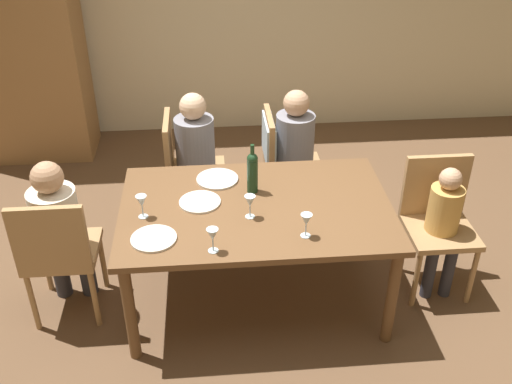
{
  "coord_description": "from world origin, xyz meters",
  "views": [
    {
      "loc": [
        -0.27,
        -3.06,
        2.74
      ],
      "look_at": [
        0.0,
        0.0,
        0.83
      ],
      "focal_mm": 41.38,
      "sensor_mm": 36.0,
      "label": 1
    }
  ],
  "objects_px": {
    "dinner_plate_host": "(217,179)",
    "wine_glass_near_left": "(306,221)",
    "chair_far_left": "(185,165)",
    "person_man_bearded": "(59,226)",
    "person_child_small": "(444,221)",
    "chair_far_right": "(279,154)",
    "chair_right_end": "(437,215)",
    "dinner_plate_guest_left": "(154,239)",
    "dining_table": "(256,216)",
    "wine_glass_centre": "(142,202)",
    "armoire_cabinet": "(17,42)",
    "wine_glass_near_right": "(250,202)",
    "wine_bottle_tall_green": "(252,171)",
    "person_woman_host": "(199,151)",
    "person_man_guest": "(298,147)",
    "dinner_plate_guest_right": "(200,202)",
    "chair_left_end": "(58,250)",
    "wine_glass_far": "(213,235)"
  },
  "relations": [
    {
      "from": "person_woman_host",
      "to": "wine_glass_near_left",
      "type": "height_order",
      "value": "person_woman_host"
    },
    {
      "from": "chair_far_right",
      "to": "chair_right_end",
      "type": "relative_size",
      "value": 1.0
    },
    {
      "from": "person_woman_host",
      "to": "person_man_guest",
      "type": "height_order",
      "value": "person_woman_host"
    },
    {
      "from": "dinner_plate_guest_left",
      "to": "dining_table",
      "type": "bearing_deg",
      "value": 26.21
    },
    {
      "from": "person_man_guest",
      "to": "wine_glass_near_left",
      "type": "xyz_separation_m",
      "value": [
        -0.15,
        -1.27,
        0.2
      ]
    },
    {
      "from": "person_man_guest",
      "to": "chair_far_left",
      "type": "bearing_deg",
      "value": -90.0
    },
    {
      "from": "chair_far_right",
      "to": "dinner_plate_host",
      "type": "distance_m",
      "value": 0.78
    },
    {
      "from": "dinner_plate_host",
      "to": "dinner_plate_guest_right",
      "type": "height_order",
      "value": "same"
    },
    {
      "from": "armoire_cabinet",
      "to": "person_child_small",
      "type": "height_order",
      "value": "armoire_cabinet"
    },
    {
      "from": "armoire_cabinet",
      "to": "dinner_plate_guest_left",
      "type": "bearing_deg",
      "value": -62.87
    },
    {
      "from": "chair_far_left",
      "to": "person_man_bearded",
      "type": "distance_m",
      "value": 1.18
    },
    {
      "from": "wine_glass_centre",
      "to": "wine_glass_near_right",
      "type": "distance_m",
      "value": 0.65
    },
    {
      "from": "armoire_cabinet",
      "to": "wine_bottle_tall_green",
      "type": "bearing_deg",
      "value": -47.64
    },
    {
      "from": "dinner_plate_guest_right",
      "to": "dinner_plate_host",
      "type": "bearing_deg",
      "value": 66.64
    },
    {
      "from": "chair_left_end",
      "to": "chair_far_right",
      "type": "relative_size",
      "value": 1.0
    },
    {
      "from": "armoire_cabinet",
      "to": "wine_glass_near_right",
      "type": "bearing_deg",
      "value": -51.87
    },
    {
      "from": "chair_far_left",
      "to": "dinner_plate_host",
      "type": "height_order",
      "value": "chair_far_left"
    },
    {
      "from": "chair_far_left",
      "to": "chair_far_right",
      "type": "bearing_deg",
      "value": 90.0
    },
    {
      "from": "chair_far_right",
      "to": "dinner_plate_guest_right",
      "type": "height_order",
      "value": "chair_far_right"
    },
    {
      "from": "chair_right_end",
      "to": "person_child_small",
      "type": "relative_size",
      "value": 0.98
    },
    {
      "from": "wine_bottle_tall_green",
      "to": "wine_glass_near_left",
      "type": "distance_m",
      "value": 0.58
    },
    {
      "from": "wine_glass_near_left",
      "to": "dinner_plate_guest_left",
      "type": "bearing_deg",
      "value": 177.31
    },
    {
      "from": "armoire_cabinet",
      "to": "person_man_guest",
      "type": "xyz_separation_m",
      "value": [
        2.35,
        -1.37,
        -0.45
      ]
    },
    {
      "from": "chair_left_end",
      "to": "wine_glass_far",
      "type": "bearing_deg",
      "value": -20.31
    },
    {
      "from": "person_man_bearded",
      "to": "person_child_small",
      "type": "xyz_separation_m",
      "value": [
        2.45,
        -0.05,
        -0.08
      ]
    },
    {
      "from": "wine_glass_far",
      "to": "wine_glass_near_left",
      "type": "bearing_deg",
      "value": 10.13
    },
    {
      "from": "chair_far_right",
      "to": "wine_glass_centre",
      "type": "distance_m",
      "value": 1.39
    },
    {
      "from": "chair_left_end",
      "to": "dinner_plate_guest_right",
      "type": "xyz_separation_m",
      "value": [
        0.88,
        0.15,
        0.21
      ]
    },
    {
      "from": "armoire_cabinet",
      "to": "chair_left_end",
      "type": "xyz_separation_m",
      "value": [
        0.72,
        -2.38,
        -0.56
      ]
    },
    {
      "from": "person_man_bearded",
      "to": "wine_glass_near_left",
      "type": "xyz_separation_m",
      "value": [
        1.48,
        -0.37,
        0.2
      ]
    },
    {
      "from": "dinner_plate_host",
      "to": "wine_glass_near_left",
      "type": "bearing_deg",
      "value": -54.35
    },
    {
      "from": "wine_glass_near_left",
      "to": "dinner_plate_host",
      "type": "bearing_deg",
      "value": 125.65
    },
    {
      "from": "chair_far_left",
      "to": "wine_bottle_tall_green",
      "type": "relative_size",
      "value": 2.73
    },
    {
      "from": "chair_far_left",
      "to": "chair_far_right",
      "type": "relative_size",
      "value": 1.0
    },
    {
      "from": "chair_far_left",
      "to": "wine_glass_far",
      "type": "bearing_deg",
      "value": 7.93
    },
    {
      "from": "person_woman_host",
      "to": "person_man_bearded",
      "type": "bearing_deg",
      "value": -43.98
    },
    {
      "from": "wine_bottle_tall_green",
      "to": "dinner_plate_host",
      "type": "bearing_deg",
      "value": 143.9
    },
    {
      "from": "wine_glass_centre",
      "to": "dinner_plate_guest_left",
      "type": "xyz_separation_m",
      "value": [
        0.08,
        -0.24,
        -0.1
      ]
    },
    {
      "from": "chair_far_left",
      "to": "person_man_bearded",
      "type": "height_order",
      "value": "person_man_bearded"
    },
    {
      "from": "armoire_cabinet",
      "to": "dinner_plate_guest_right",
      "type": "bearing_deg",
      "value": -54.46
    },
    {
      "from": "wine_bottle_tall_green",
      "to": "person_child_small",
      "type": "bearing_deg",
      "value": -9.08
    },
    {
      "from": "wine_glass_centre",
      "to": "dinner_plate_guest_left",
      "type": "distance_m",
      "value": 0.27
    },
    {
      "from": "wine_glass_far",
      "to": "dinner_plate_host",
      "type": "xyz_separation_m",
      "value": [
        0.05,
        0.77,
        -0.1
      ]
    },
    {
      "from": "person_man_bearded",
      "to": "wine_glass_near_left",
      "type": "relative_size",
      "value": 7.36
    },
    {
      "from": "armoire_cabinet",
      "to": "wine_bottle_tall_green",
      "type": "xyz_separation_m",
      "value": [
        1.94,
        -2.12,
        -0.21
      ]
    },
    {
      "from": "chair_right_end",
      "to": "chair_left_end",
      "type": "bearing_deg",
      "value": 4.07
    },
    {
      "from": "armoire_cabinet",
      "to": "person_man_bearded",
      "type": "relative_size",
      "value": 1.99
    },
    {
      "from": "dining_table",
      "to": "person_child_small",
      "type": "xyz_separation_m",
      "value": [
        1.22,
        -0.02,
        -0.1
      ]
    },
    {
      "from": "chair_left_end",
      "to": "dinner_plate_host",
      "type": "bearing_deg",
      "value": 22.98
    },
    {
      "from": "wine_glass_near_right",
      "to": "wine_glass_centre",
      "type": "bearing_deg",
      "value": 174.93
    }
  ]
}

